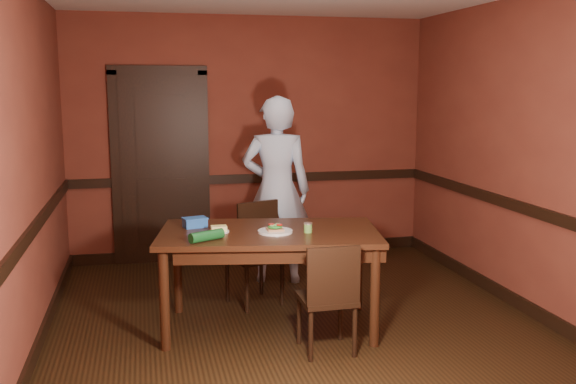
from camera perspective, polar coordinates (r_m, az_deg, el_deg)
name	(u,v)px	position (r m, az deg, el deg)	size (l,w,h in m)	color
floor	(297,325)	(5.36, 0.85, -11.75)	(4.00, 4.50, 0.01)	black
wall_back	(250,139)	(7.23, -3.36, 4.76)	(4.00, 0.02, 2.70)	maroon
wall_front	(417,219)	(2.92, 11.41, -2.34)	(4.00, 0.02, 2.70)	maroon
wall_left	(27,169)	(4.96, -22.20, 1.93)	(0.02, 4.50, 2.70)	maroon
wall_right	(525,155)	(5.84, 20.36, 3.07)	(0.02, 4.50, 2.70)	maroon
dado_back	(251,178)	(7.26, -3.31, 1.21)	(4.00, 0.03, 0.10)	black
dado_left	(33,230)	(5.03, -21.71, -3.15)	(0.03, 4.50, 0.10)	black
dado_right	(521,207)	(5.89, 19.99, -1.28)	(0.03, 4.50, 0.10)	black
baseboard_back	(252,251)	(7.43, -3.25, -5.22)	(4.00, 0.03, 0.12)	black
baseboard_left	(40,339)	(5.27, -21.15, -12.11)	(0.03, 4.50, 0.12)	black
baseboard_right	(515,300)	(6.10, 19.54, -9.06)	(0.03, 4.50, 0.12)	black
door	(161,164)	(7.12, -11.26, 2.43)	(1.05, 0.07, 2.20)	black
dining_table	(269,280)	(5.18, -1.67, -7.80)	(1.72, 0.97, 0.81)	black
chair_far	(254,255)	(5.74, -3.03, -5.59)	(0.42, 0.42, 0.90)	black
chair_near	(327,296)	(4.76, 3.44, -9.24)	(0.39, 0.39, 0.83)	black
person	(276,190)	(6.30, -1.04, 0.16)	(0.67, 0.44, 1.84)	silver
sandwich_plate	(275,230)	(5.00, -1.15, -3.41)	(0.27, 0.27, 0.07)	silver
sauce_jar	(308,228)	(5.00, 1.79, -3.18)	(0.07, 0.07, 0.08)	#5F983D
cheese_saucer	(219,230)	(5.05, -6.17, -3.34)	(0.16, 0.16, 0.05)	silver
food_tub	(195,222)	(5.24, -8.27, -2.68)	(0.21, 0.17, 0.08)	blue
wrapped_veg	(207,236)	(4.77, -7.25, -3.89)	(0.08, 0.08, 0.28)	#11461B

